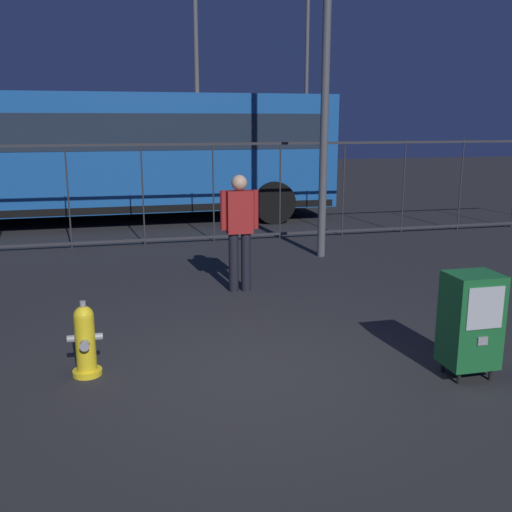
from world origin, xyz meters
TOP-DOWN VIEW (x-y plane):
  - ground_plane at (0.00, 0.00)m, footprint 60.00×60.00m
  - fire_hydrant at (-1.58, 0.40)m, footprint 0.33×0.31m
  - newspaper_box_primary at (1.98, -0.49)m, footprint 0.48×0.42m
  - pedestrian at (0.46, 2.86)m, footprint 0.55×0.22m
  - fence_barrier at (0.00, 6.42)m, footprint 18.03×0.04m
  - bus_near at (-1.24, 9.42)m, footprint 10.52×2.85m
  - bus_far at (-1.19, 13.31)m, footprint 10.63×3.28m
  - street_light_near_left at (1.38, 13.24)m, footprint 0.32×0.32m
  - street_light_far_left at (5.76, 15.93)m, footprint 0.32×0.32m

SIDE VIEW (x-z plane):
  - ground_plane at x=0.00m, z-range 0.00..0.00m
  - fire_hydrant at x=-1.58m, z-range -0.02..0.72m
  - newspaper_box_primary at x=1.98m, z-range 0.06..1.08m
  - pedestrian at x=0.46m, z-range 0.11..1.78m
  - fence_barrier at x=0.00m, z-range 0.02..2.02m
  - bus_near at x=-1.24m, z-range 0.21..3.21m
  - bus_far at x=-1.19m, z-range 0.21..3.21m
  - street_light_near_left at x=1.38m, z-range 0.55..6.91m
  - street_light_far_left at x=5.76m, z-range 0.58..9.18m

